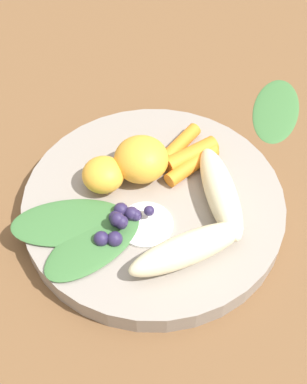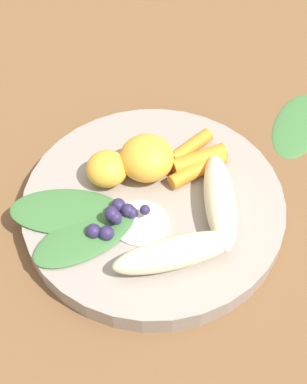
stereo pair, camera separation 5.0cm
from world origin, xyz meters
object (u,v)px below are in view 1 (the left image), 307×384
at_px(banana_peeled_right, 188,249).
at_px(orange_segment_near, 103,175).
at_px(kale_leaf_stray, 276,109).
at_px(bowl, 154,205).
at_px(banana_peeled_left, 221,192).

bearing_deg(banana_peeled_right, orange_segment_near, 108.27).
relative_size(orange_segment_near, kale_leaf_stray, 0.36).
bearing_deg(orange_segment_near, kale_leaf_stray, 119.56).
bearing_deg(bowl, kale_leaf_stray, 131.05).
relative_size(bowl, banana_peeled_left, 2.28).
bearing_deg(orange_segment_near, bowl, 65.73).
bearing_deg(kale_leaf_stray, banana_peeled_left, 167.95).
xyz_separation_m(bowl, kale_leaf_stray, (-0.14, 0.16, -0.01)).
bearing_deg(kale_leaf_stray, banana_peeled_right, 167.90).
xyz_separation_m(banana_peeled_right, kale_leaf_stray, (-0.21, 0.14, -0.04)).
bearing_deg(banana_peeled_left, kale_leaf_stray, -38.63).
relative_size(banana_peeled_left, banana_peeled_right, 1.00).
distance_m(banana_peeled_left, banana_peeled_right, 0.07).
bearing_deg(orange_segment_near, banana_peeled_left, 74.46).
height_order(banana_peeled_left, orange_segment_near, orange_segment_near).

